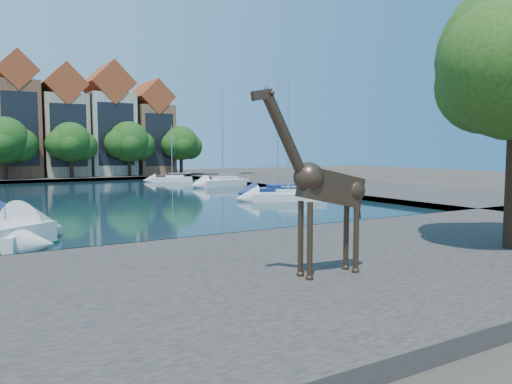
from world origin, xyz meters
TOP-DOWN VIEW (x-y plane):
  - ground at (0.00, 0.00)m, footprint 160.00×160.00m
  - water_basin at (0.00, 24.00)m, footprint 38.00×50.00m
  - near_quay at (0.00, -7.00)m, footprint 50.00×14.00m
  - far_quay at (0.00, 56.00)m, footprint 60.00×16.00m
  - right_quay at (25.00, 24.00)m, footprint 14.00×52.00m
  - townhouse_center at (-4.00, 55.99)m, footprint 5.44×9.18m
  - townhouse_east_inner at (2.00, 55.99)m, footprint 5.94×9.18m
  - townhouse_east_mid at (8.50, 55.99)m, footprint 6.43×9.18m
  - townhouse_east_end at (15.00, 55.99)m, footprint 5.44×9.18m
  - far_tree_mid_west at (-5.89, 50.49)m, footprint 7.80×6.00m
  - far_tree_mid_east at (2.10, 50.49)m, footprint 7.02×5.40m
  - far_tree_east at (10.11, 50.49)m, footprint 7.54×5.80m
  - far_tree_far_east at (18.09, 50.49)m, footprint 6.76×5.20m
  - giraffe_statue at (-1.75, -8.45)m, footprint 3.95×0.73m
  - sailboat_right_a at (12.34, 13.75)m, footprint 6.52×4.53m
  - sailboat_right_b at (15.00, 19.34)m, footprint 6.06×2.73m
  - sailboat_right_c at (15.00, 30.88)m, footprint 6.64×3.53m
  - sailboat_right_d at (12.82, 41.13)m, footprint 5.53×3.78m

SIDE VIEW (x-z plane):
  - ground at x=0.00m, z-range 0.00..0.00m
  - water_basin at x=0.00m, z-range 0.00..0.08m
  - near_quay at x=0.00m, z-range 0.00..0.50m
  - far_quay at x=0.00m, z-range 0.00..0.50m
  - right_quay at x=25.00m, z-range 0.00..0.50m
  - sailboat_right_d at x=12.82m, z-range -3.14..4.23m
  - sailboat_right_a at x=12.34m, z-range -4.42..5.58m
  - sailboat_right_b at x=15.00m, z-range -4.79..5.95m
  - sailboat_right_c at x=15.00m, z-range -4.82..6.21m
  - giraffe_statue at x=-1.75m, z-range 0.45..6.10m
  - far_tree_far_east at x=18.09m, z-range 1.40..8.76m
  - far_tree_mid_east at x=2.10m, z-range 1.37..8.89m
  - far_tree_east at x=10.11m, z-range 1.32..9.16m
  - far_tree_mid_west at x=-5.89m, z-range 1.29..9.29m
  - townhouse_east_end at x=15.00m, z-range -0.11..14.32m
  - townhouse_east_inner at x=2.00m, z-range -0.16..15.63m
  - townhouse_east_mid at x=8.50m, z-range -0.22..16.43m
  - townhouse_center at x=-4.00m, z-range -0.10..16.83m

